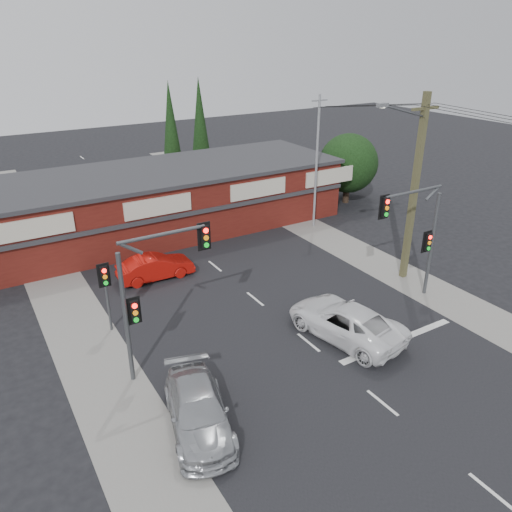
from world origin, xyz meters
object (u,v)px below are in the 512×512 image
white_suv (346,321)px  red_sedan (155,267)px  shop_building (152,201)px  silver_suv (198,411)px  utility_pole (413,184)px

white_suv → red_sedan: (-5.24, 9.95, -0.09)m
red_sedan → shop_building: 7.58m
red_sedan → shop_building: shop_building is taller
silver_suv → utility_pole: utility_pole is taller
red_sedan → shop_building: (2.52, 7.00, 1.44)m
white_suv → utility_pole: 8.61m
silver_suv → utility_pole: size_ratio=0.49×
silver_suv → red_sedan: 12.07m
shop_building → utility_pole: size_ratio=2.73×
utility_pole → silver_suv: bearing=-162.2°
white_suv → red_sedan: 11.24m
white_suv → silver_suv: size_ratio=1.15×
shop_building → utility_pole: bearing=-56.2°
red_sedan → shop_building: size_ratio=0.15×
silver_suv → shop_building: (5.38, 18.73, 1.43)m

